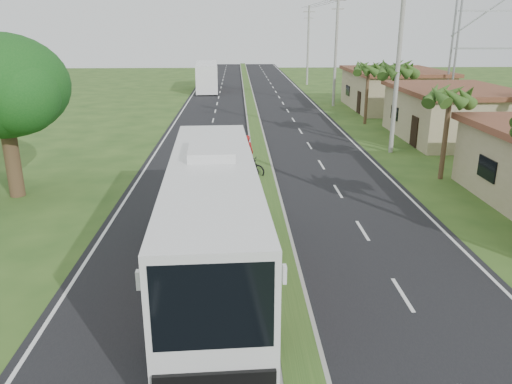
{
  "coord_description": "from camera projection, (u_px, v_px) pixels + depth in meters",
  "views": [
    {
      "loc": [
        -1.44,
        -13.13,
        7.68
      ],
      "look_at": [
        -0.75,
        4.65,
        1.8
      ],
      "focal_mm": 35.0,
      "sensor_mm": 36.0,
      "label": 1
    }
  ],
  "objects": [
    {
      "name": "ground",
      "position": [
        287.0,
        297.0,
        14.92
      ],
      "size": [
        180.0,
        180.0,
        0.0
      ],
      "primitive_type": "plane",
      "color": "#2A4A1B",
      "rests_on": "ground"
    },
    {
      "name": "road_asphalt",
      "position": [
        258.0,
        146.0,
        33.89
      ],
      "size": [
        14.0,
        160.0,
        0.02
      ],
      "primitive_type": "cube",
      "color": "black",
      "rests_on": "ground"
    },
    {
      "name": "median_strip",
      "position": [
        258.0,
        145.0,
        33.86
      ],
      "size": [
        1.2,
        160.0,
        0.18
      ],
      "color": "gray",
      "rests_on": "ground"
    },
    {
      "name": "lane_edge_left",
      "position": [
        159.0,
        147.0,
        33.65
      ],
      "size": [
        0.12,
        160.0,
        0.01
      ],
      "primitive_type": "cube",
      "color": "silver",
      "rests_on": "ground"
    },
    {
      "name": "lane_edge_right",
      "position": [
        356.0,
        145.0,
        34.14
      ],
      "size": [
        0.12,
        160.0,
        0.01
      ],
      "primitive_type": "cube",
      "color": "silver",
      "rests_on": "ground"
    },
    {
      "name": "shop_mid",
      "position": [
        452.0,
        113.0,
        35.73
      ],
      "size": [
        7.6,
        10.6,
        3.67
      ],
      "color": "tan",
      "rests_on": "ground"
    },
    {
      "name": "shop_far",
      "position": [
        393.0,
        89.0,
        48.99
      ],
      "size": [
        8.6,
        11.6,
        3.82
      ],
      "color": "tan",
      "rests_on": "ground"
    },
    {
      "name": "palm_verge_b",
      "position": [
        450.0,
        96.0,
        25.28
      ],
      "size": [
        2.4,
        2.4,
        5.05
      ],
      "color": "#473321",
      "rests_on": "ground"
    },
    {
      "name": "palm_verge_c",
      "position": [
        397.0,
        70.0,
        31.66
      ],
      "size": [
        2.4,
        2.4,
        5.85
      ],
      "color": "#473321",
      "rests_on": "ground"
    },
    {
      "name": "palm_verge_d",
      "position": [
        369.0,
        68.0,
        40.4
      ],
      "size": [
        2.4,
        2.4,
        5.25
      ],
      "color": "#473321",
      "rests_on": "ground"
    },
    {
      "name": "utility_pole_b",
      "position": [
        399.0,
        52.0,
        30.35
      ],
      "size": [
        3.2,
        0.28,
        12.0
      ],
      "color": "gray",
      "rests_on": "ground"
    },
    {
      "name": "utility_pole_c",
      "position": [
        336.0,
        49.0,
        49.51
      ],
      "size": [
        1.6,
        0.28,
        11.0
      ],
      "color": "gray",
      "rests_on": "ground"
    },
    {
      "name": "utility_pole_d",
      "position": [
        308.0,
        45.0,
        68.56
      ],
      "size": [
        1.6,
        0.28,
        10.5
      ],
      "color": "gray",
      "rests_on": "ground"
    },
    {
      "name": "coach_bus_main",
      "position": [
        213.0,
        211.0,
        15.54
      ],
      "size": [
        3.16,
        12.66,
        4.06
      ],
      "rotation": [
        0.0,
        0.0,
        0.04
      ],
      "color": "silver",
      "rests_on": "ground"
    },
    {
      "name": "coach_bus_far",
      "position": [
        207.0,
        75.0,
        63.54
      ],
      "size": [
        3.15,
        11.86,
        3.42
      ],
      "rotation": [
        0.0,
        0.0,
        0.05
      ],
      "color": "white",
      "rests_on": "ground"
    },
    {
      "name": "motorcyclist",
      "position": [
        247.0,
        163.0,
        26.58
      ],
      "size": [
        2.02,
        1.29,
        2.32
      ],
      "rotation": [
        0.0,
        0.0,
        -0.41
      ],
      "color": "black",
      "rests_on": "ground"
    }
  ]
}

